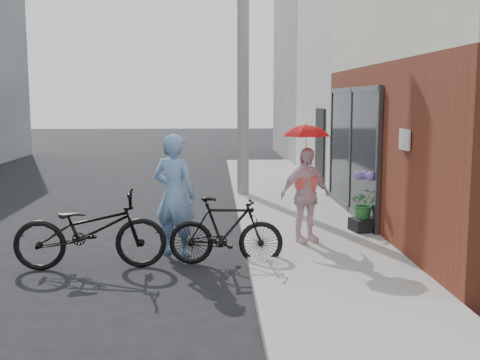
{
  "coord_description": "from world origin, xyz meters",
  "views": [
    {
      "loc": [
        0.4,
        -8.37,
        2.42
      ],
      "look_at": [
        0.82,
        1.25,
        1.1
      ],
      "focal_mm": 45.0,
      "sensor_mm": 36.0,
      "label": 1
    }
  ],
  "objects": [
    {
      "name": "east_building_far",
      "position": [
        7.2,
        16.0,
        3.5
      ],
      "size": [
        8.0,
        8.0,
        7.0
      ],
      "primitive_type": "cube",
      "color": "slate",
      "rests_on": "ground"
    },
    {
      "name": "utility_pole",
      "position": [
        1.1,
        6.0,
        3.5
      ],
      "size": [
        0.28,
        0.28,
        7.0
      ],
      "primitive_type": "cylinder",
      "color": "#9E9E99",
      "rests_on": "ground"
    },
    {
      "name": "ground",
      "position": [
        0.0,
        0.0,
        0.0
      ],
      "size": [
        80.0,
        80.0,
        0.0
      ],
      "primitive_type": "plane",
      "color": "black",
      "rests_on": "ground"
    },
    {
      "name": "bike_right",
      "position": [
        0.57,
        0.17,
        0.5
      ],
      "size": [
        1.69,
        0.58,
        1.0
      ],
      "primitive_type": "imported",
      "rotation": [
        0.0,
        0.0,
        1.5
      ],
      "color": "black",
      "rests_on": "ground"
    },
    {
      "name": "bike_left",
      "position": [
        -1.35,
        0.04,
        0.56
      ],
      "size": [
        2.18,
        0.89,
        1.12
      ],
      "primitive_type": "imported",
      "rotation": [
        0.0,
        0.0,
        1.64
      ],
      "color": "black",
      "rests_on": "ground"
    },
    {
      "name": "curb",
      "position": [
        0.94,
        2.0,
        0.06
      ],
      "size": [
        0.12,
        24.0,
        0.12
      ],
      "primitive_type": "cube",
      "color": "#9E9E99",
      "rests_on": "ground"
    },
    {
      "name": "sidewalk",
      "position": [
        2.1,
        2.0,
        0.06
      ],
      "size": [
        2.2,
        24.0,
        0.12
      ],
      "primitive_type": "cube",
      "color": "gray",
      "rests_on": "ground"
    },
    {
      "name": "kimono_woman",
      "position": [
        1.85,
        1.03,
        0.88
      ],
      "size": [
        0.97,
        0.7,
        1.52
      ],
      "primitive_type": "imported",
      "rotation": [
        0.0,
        0.0,
        0.42
      ],
      "color": "silver",
      "rests_on": "sidewalk"
    },
    {
      "name": "officer",
      "position": [
        -0.21,
        0.75,
        0.94
      ],
      "size": [
        0.81,
        0.69,
        1.88
      ],
      "primitive_type": "imported",
      "rotation": [
        0.0,
        0.0,
        2.72
      ],
      "color": "#77A0D5",
      "rests_on": "ground"
    },
    {
      "name": "parasol",
      "position": [
        1.85,
        1.03,
        1.96
      ],
      "size": [
        0.72,
        0.72,
        0.64
      ],
      "primitive_type": "imported",
      "color": "red",
      "rests_on": "kimono_woman"
    },
    {
      "name": "potted_plant",
      "position": [
        3.0,
        1.78,
        0.61
      ],
      "size": [
        0.48,
        0.42,
        0.54
      ],
      "primitive_type": "imported",
      "color": "#2D7234",
      "rests_on": "planter"
    },
    {
      "name": "planter",
      "position": [
        3.0,
        1.78,
        0.23
      ],
      "size": [
        0.49,
        0.49,
        0.22
      ],
      "primitive_type": "cube",
      "rotation": [
        0.0,
        0.0,
        0.21
      ],
      "color": "black",
      "rests_on": "sidewalk"
    },
    {
      "name": "plaster_building",
      "position": [
        7.2,
        9.0,
        3.5
      ],
      "size": [
        8.0,
        6.0,
        7.0
      ],
      "primitive_type": "cube",
      "color": "silver",
      "rests_on": "ground"
    }
  ]
}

